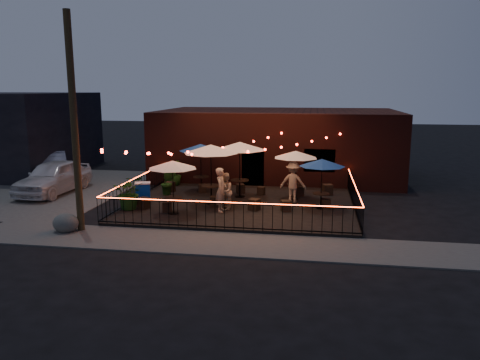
% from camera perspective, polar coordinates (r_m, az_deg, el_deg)
% --- Properties ---
extents(ground, '(110.00, 110.00, 0.00)m').
position_cam_1_polar(ground, '(19.43, -0.77, -4.71)').
color(ground, black).
rests_on(ground, ground).
extents(patio, '(10.00, 8.00, 0.15)m').
position_cam_1_polar(patio, '(21.31, 0.15, -3.07)').
color(patio, black).
rests_on(patio, ground).
extents(sidewalk, '(18.00, 2.50, 0.05)m').
position_cam_1_polar(sidewalk, '(16.37, -2.73, -7.70)').
color(sidewalk, '#454240').
rests_on(sidewalk, ground).
extents(parking_lot, '(11.00, 12.00, 0.02)m').
position_cam_1_polar(parking_lot, '(27.60, -24.58, -0.95)').
color(parking_lot, '#454240').
rests_on(parking_lot, ground).
extents(brick_building, '(14.00, 8.00, 4.00)m').
position_cam_1_polar(brick_building, '(28.68, 4.62, 4.48)').
color(brick_building, black).
rests_on(brick_building, ground).
extents(utility_pole, '(0.26, 0.26, 8.00)m').
position_cam_1_polar(utility_pole, '(18.05, -19.55, 6.35)').
color(utility_pole, '#352715').
rests_on(utility_pole, ground).
extents(fence_front, '(10.00, 0.04, 1.04)m').
position_cam_1_polar(fence_front, '(17.35, -1.91, -4.39)').
color(fence_front, black).
rests_on(fence_front, patio).
extents(fence_left, '(0.04, 8.00, 1.04)m').
position_cam_1_polar(fence_left, '(22.48, -12.54, -1.05)').
color(fence_left, black).
rests_on(fence_left, patio).
extents(fence_right, '(0.04, 8.00, 1.04)m').
position_cam_1_polar(fence_right, '(21.01, 13.75, -1.95)').
color(fence_right, black).
rests_on(fence_right, patio).
extents(festoon_lights, '(10.02, 8.72, 1.32)m').
position_cam_1_polar(festoon_lights, '(20.74, -2.74, 3.40)').
color(festoon_lights, red).
rests_on(festoon_lights, ground).
extents(cafe_table_0, '(2.14, 2.14, 2.24)m').
position_cam_1_polar(cafe_table_0, '(19.34, -8.23, 1.77)').
color(cafe_table_0, black).
rests_on(cafe_table_0, patio).
extents(cafe_table_1, '(2.56, 2.56, 2.41)m').
position_cam_1_polar(cafe_table_1, '(23.60, -4.83, 3.90)').
color(cafe_table_1, black).
rests_on(cafe_table_1, patio).
extents(cafe_table_2, '(2.45, 2.45, 2.70)m').
position_cam_1_polar(cafe_table_2, '(20.85, -3.58, 3.70)').
color(cafe_table_2, black).
rests_on(cafe_table_2, patio).
extents(cafe_table_3, '(2.92, 2.92, 2.66)m').
position_cam_1_polar(cafe_table_3, '(22.16, -0.03, 4.08)').
color(cafe_table_3, black).
rests_on(cafe_table_3, patio).
extents(cafe_table_4, '(1.99, 1.99, 2.18)m').
position_cam_1_polar(cafe_table_4, '(20.33, 9.98, 2.01)').
color(cafe_table_4, black).
rests_on(cafe_table_4, patio).
extents(cafe_table_5, '(2.63, 2.63, 2.28)m').
position_cam_1_polar(cafe_table_5, '(21.98, 6.80, 3.04)').
color(cafe_table_5, black).
rests_on(cafe_table_5, patio).
extents(bistro_chair_0, '(0.53, 0.53, 0.48)m').
position_cam_1_polar(bistro_chair_0, '(20.77, -11.65, -2.78)').
color(bistro_chair_0, black).
rests_on(bistro_chair_0, patio).
extents(bistro_chair_1, '(0.43, 0.43, 0.43)m').
position_cam_1_polar(bistro_chair_1, '(20.10, -8.87, -3.23)').
color(bistro_chair_1, black).
rests_on(bistro_chair_1, patio).
extents(bistro_chair_2, '(0.50, 0.50, 0.49)m').
position_cam_1_polar(bistro_chair_2, '(23.96, -8.53, -0.81)').
color(bistro_chair_2, black).
rests_on(bistro_chair_2, patio).
extents(bistro_chair_3, '(0.48, 0.48, 0.44)m').
position_cam_1_polar(bistro_chair_3, '(23.48, -4.62, -1.03)').
color(bistro_chair_3, black).
rests_on(bistro_chair_3, patio).
extents(bistro_chair_4, '(0.42, 0.42, 0.47)m').
position_cam_1_polar(bistro_chair_4, '(20.67, -3.07, -2.65)').
color(bistro_chair_4, black).
rests_on(bistro_chair_4, patio).
extents(bistro_chair_5, '(0.54, 0.54, 0.49)m').
position_cam_1_polar(bistro_chair_5, '(20.10, 1.75, -3.00)').
color(bistro_chair_5, black).
rests_on(bistro_chair_5, patio).
extents(bistro_chair_6, '(0.50, 0.50, 0.45)m').
position_cam_1_polar(bistro_chair_6, '(23.31, 0.07, -1.07)').
color(bistro_chair_6, black).
rests_on(bistro_chair_6, patio).
extents(bistro_chair_7, '(0.40, 0.40, 0.40)m').
position_cam_1_polar(bistro_chair_7, '(22.96, 2.59, -1.34)').
color(bistro_chair_7, black).
rests_on(bistro_chair_7, patio).
extents(bistro_chair_8, '(0.49, 0.49, 0.46)m').
position_cam_1_polar(bistro_chair_8, '(20.02, 5.62, -3.16)').
color(bistro_chair_8, black).
rests_on(bistro_chair_8, patio).
extents(bistro_chair_9, '(0.41, 0.41, 0.43)m').
position_cam_1_polar(bistro_chair_9, '(20.70, 10.44, -2.86)').
color(bistro_chair_9, black).
rests_on(bistro_chair_9, patio).
extents(bistro_chair_10, '(0.46, 0.46, 0.48)m').
position_cam_1_polar(bistro_chair_10, '(22.92, 7.28, -1.33)').
color(bistro_chair_10, black).
rests_on(bistro_chair_10, patio).
extents(bistro_chair_11, '(0.54, 0.54, 0.52)m').
position_cam_1_polar(bistro_chair_11, '(23.37, 10.63, -1.15)').
color(bistro_chair_11, black).
rests_on(bistro_chair_11, patio).
extents(patron_a, '(0.47, 0.70, 1.88)m').
position_cam_1_polar(patron_a, '(19.74, -2.31, -1.20)').
color(patron_a, '#D1A091').
rests_on(patron_a, patio).
extents(patron_b, '(0.65, 0.81, 1.61)m').
position_cam_1_polar(patron_b, '(20.05, -1.82, -1.40)').
color(patron_b, tan).
rests_on(patron_b, patio).
extents(patron_c, '(1.29, 0.85, 1.87)m').
position_cam_1_polar(patron_c, '(21.54, 6.48, -0.24)').
color(patron_c, tan).
rests_on(patron_c, patio).
extents(potted_shrub_a, '(1.65, 1.54, 1.48)m').
position_cam_1_polar(potted_shrub_a, '(20.71, -13.28, -1.48)').
color(potted_shrub_a, '#1B3811').
rests_on(potted_shrub_a, patio).
extents(potted_shrub_b, '(0.69, 0.56, 1.24)m').
position_cam_1_polar(potted_shrub_b, '(23.15, -8.80, -0.30)').
color(potted_shrub_b, '#11340F').
rests_on(potted_shrub_b, patio).
extents(potted_shrub_c, '(0.93, 0.93, 1.32)m').
position_cam_1_polar(potted_shrub_c, '(25.40, -8.03, 0.84)').
color(potted_shrub_c, '#0E3510').
rests_on(potted_shrub_c, patio).
extents(cooler, '(0.82, 0.70, 0.92)m').
position_cam_1_polar(cooler, '(21.90, -11.75, -1.46)').
color(cooler, '#0631AA').
rests_on(cooler, patio).
extents(boulder, '(0.95, 0.82, 0.73)m').
position_cam_1_polar(boulder, '(18.66, -20.48, -4.94)').
color(boulder, '#4D4D48').
rests_on(boulder, ground).
extents(car_white, '(2.20, 5.04, 1.69)m').
position_cam_1_polar(car_white, '(25.70, -21.77, 0.35)').
color(car_white, white).
rests_on(car_white, ground).
extents(car_silver, '(4.05, 4.98, 1.59)m').
position_cam_1_polar(car_silver, '(29.85, -22.05, 1.63)').
color(car_silver, gray).
rests_on(car_silver, ground).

